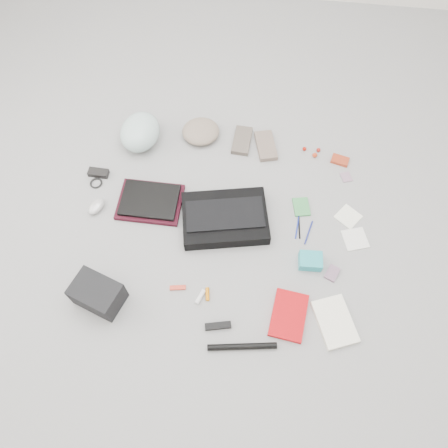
# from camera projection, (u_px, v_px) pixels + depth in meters

# --- Properties ---
(ground_plane) EXTENTS (4.00, 4.00, 0.00)m
(ground_plane) POSITION_uv_depth(u_px,v_px,m) (224.00, 228.00, 2.32)
(ground_plane) COLOR gray
(messenger_bag) EXTENTS (0.50, 0.40, 0.07)m
(messenger_bag) POSITION_uv_depth(u_px,v_px,m) (225.00, 218.00, 2.31)
(messenger_bag) COLOR black
(messenger_bag) RESTS_ON ground_plane
(bag_flap) EXTENTS (0.44, 0.26, 0.01)m
(bag_flap) POSITION_uv_depth(u_px,v_px,m) (225.00, 214.00, 2.27)
(bag_flap) COLOR black
(bag_flap) RESTS_ON messenger_bag
(laptop_sleeve) EXTENTS (0.34, 0.26, 0.02)m
(laptop_sleeve) POSITION_uv_depth(u_px,v_px,m) (150.00, 202.00, 2.39)
(laptop_sleeve) COLOR #370B17
(laptop_sleeve) RESTS_ON ground_plane
(laptop) EXTENTS (0.31, 0.22, 0.02)m
(laptop) POSITION_uv_depth(u_px,v_px,m) (150.00, 200.00, 2.37)
(laptop) COLOR black
(laptop) RESTS_ON laptop_sleeve
(bike_helmet) EXTENTS (0.25, 0.30, 0.17)m
(bike_helmet) POSITION_uv_depth(u_px,v_px,m) (140.00, 132.00, 2.53)
(bike_helmet) COLOR silver
(bike_helmet) RESTS_ON ground_plane
(beanie) EXTENTS (0.27, 0.26, 0.08)m
(beanie) POSITION_uv_depth(u_px,v_px,m) (201.00, 131.00, 2.59)
(beanie) COLOR gray
(beanie) RESTS_ON ground_plane
(mitten_left) EXTENTS (0.11, 0.20, 0.03)m
(mitten_left) POSITION_uv_depth(u_px,v_px,m) (242.00, 141.00, 2.59)
(mitten_left) COLOR #60564C
(mitten_left) RESTS_ON ground_plane
(mitten_right) EXTENTS (0.15, 0.23, 0.03)m
(mitten_right) POSITION_uv_depth(u_px,v_px,m) (266.00, 146.00, 2.57)
(mitten_right) COLOR #7A675B
(mitten_right) RESTS_ON ground_plane
(power_brick) EXTENTS (0.12, 0.06, 0.03)m
(power_brick) POSITION_uv_depth(u_px,v_px,m) (98.00, 173.00, 2.48)
(power_brick) COLOR black
(power_brick) RESTS_ON ground_plane
(cable_coil) EXTENTS (0.09, 0.09, 0.01)m
(cable_coil) POSITION_uv_depth(u_px,v_px,m) (96.00, 183.00, 2.46)
(cable_coil) COLOR black
(cable_coil) RESTS_ON ground_plane
(mouse) EXTENTS (0.11, 0.13, 0.04)m
(mouse) POSITION_uv_depth(u_px,v_px,m) (96.00, 206.00, 2.36)
(mouse) COLOR #B0B0B0
(mouse) RESTS_ON ground_plane
(camera_bag) EXTENTS (0.26, 0.22, 0.15)m
(camera_bag) POSITION_uv_depth(u_px,v_px,m) (98.00, 294.00, 2.07)
(camera_bag) COLOR black
(camera_bag) RESTS_ON ground_plane
(multitool) EXTENTS (0.08, 0.04, 0.01)m
(multitool) POSITION_uv_depth(u_px,v_px,m) (178.00, 288.00, 2.16)
(multitool) COLOR red
(multitool) RESTS_ON ground_plane
(toiletry_tube_white) EXTENTS (0.05, 0.08, 0.02)m
(toiletry_tube_white) POSITION_uv_depth(u_px,v_px,m) (200.00, 297.00, 2.13)
(toiletry_tube_white) COLOR silver
(toiletry_tube_white) RESTS_ON ground_plane
(toiletry_tube_orange) EXTENTS (0.03, 0.07, 0.02)m
(toiletry_tube_orange) POSITION_uv_depth(u_px,v_px,m) (207.00, 294.00, 2.14)
(toiletry_tube_orange) COLOR #CF7005
(toiletry_tube_orange) RESTS_ON ground_plane
(u_lock) EXTENTS (0.13, 0.06, 0.02)m
(u_lock) POSITION_uv_depth(u_px,v_px,m) (218.00, 326.00, 2.06)
(u_lock) COLOR black
(u_lock) RESTS_ON ground_plane
(bike_pump) EXTENTS (0.32, 0.08, 0.03)m
(bike_pump) POSITION_uv_depth(u_px,v_px,m) (242.00, 347.00, 2.01)
(bike_pump) COLOR black
(bike_pump) RESTS_ON ground_plane
(book_red) EXTENTS (0.19, 0.26, 0.02)m
(book_red) POSITION_uv_depth(u_px,v_px,m) (289.00, 315.00, 2.09)
(book_red) COLOR red
(book_red) RESTS_ON ground_plane
(book_white) EXTENTS (0.24, 0.28, 0.02)m
(book_white) POSITION_uv_depth(u_px,v_px,m) (335.00, 322.00, 2.07)
(book_white) COLOR white
(book_white) RESTS_ON ground_plane
(notepad) EXTENTS (0.11, 0.13, 0.01)m
(notepad) POSITION_uv_depth(u_px,v_px,m) (301.00, 207.00, 2.38)
(notepad) COLOR #388546
(notepad) RESTS_ON ground_plane
(pen_blue) EXTENTS (0.02, 0.14, 0.01)m
(pen_blue) POSITION_uv_depth(u_px,v_px,m) (297.00, 227.00, 2.32)
(pen_blue) COLOR navy
(pen_blue) RESTS_ON ground_plane
(pen_black) EXTENTS (0.02, 0.14, 0.01)m
(pen_black) POSITION_uv_depth(u_px,v_px,m) (299.00, 227.00, 2.32)
(pen_black) COLOR black
(pen_black) RESTS_ON ground_plane
(pen_navy) EXTENTS (0.04, 0.14, 0.01)m
(pen_navy) POSITION_uv_depth(u_px,v_px,m) (309.00, 233.00, 2.31)
(pen_navy) COLOR navy
(pen_navy) RESTS_ON ground_plane
(accordion_wallet) EXTENTS (0.12, 0.10, 0.06)m
(accordion_wallet) POSITION_uv_depth(u_px,v_px,m) (310.00, 261.00, 2.20)
(accordion_wallet) COLOR teal
(accordion_wallet) RESTS_ON ground_plane
(card_deck) EXTENTS (0.08, 0.10, 0.02)m
(card_deck) POSITION_uv_depth(u_px,v_px,m) (332.00, 273.00, 2.19)
(card_deck) COLOR gray
(card_deck) RESTS_ON ground_plane
(napkin_top) EXTENTS (0.16, 0.16, 0.01)m
(napkin_top) POSITION_uv_depth(u_px,v_px,m) (348.00, 217.00, 2.36)
(napkin_top) COLOR white
(napkin_top) RESTS_ON ground_plane
(napkin_bottom) EXTENTS (0.15, 0.15, 0.01)m
(napkin_bottom) POSITION_uv_depth(u_px,v_px,m) (355.00, 239.00, 2.29)
(napkin_bottom) COLOR silver
(napkin_bottom) RESTS_ON ground_plane
(lollipop_a) EXTENTS (0.03, 0.03, 0.02)m
(lollipop_a) POSITION_uv_depth(u_px,v_px,m) (304.00, 149.00, 2.56)
(lollipop_a) COLOR #9E1207
(lollipop_a) RESTS_ON ground_plane
(lollipop_b) EXTENTS (0.03, 0.03, 0.03)m
(lollipop_b) POSITION_uv_depth(u_px,v_px,m) (315.00, 155.00, 2.54)
(lollipop_b) COLOR red
(lollipop_b) RESTS_ON ground_plane
(lollipop_c) EXTENTS (0.03, 0.03, 0.02)m
(lollipop_c) POSITION_uv_depth(u_px,v_px,m) (318.00, 150.00, 2.56)
(lollipop_c) COLOR maroon
(lollipop_c) RESTS_ON ground_plane
(altoids_tin) EXTENTS (0.11, 0.08, 0.02)m
(altoids_tin) POSITION_uv_depth(u_px,v_px,m) (340.00, 160.00, 2.53)
(altoids_tin) COLOR #A7381D
(altoids_tin) RESTS_ON ground_plane
(stamp_sheet) EXTENTS (0.08, 0.08, 0.00)m
(stamp_sheet) POSITION_uv_depth(u_px,v_px,m) (346.00, 177.00, 2.48)
(stamp_sheet) COLOR #9E7992
(stamp_sheet) RESTS_ON ground_plane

